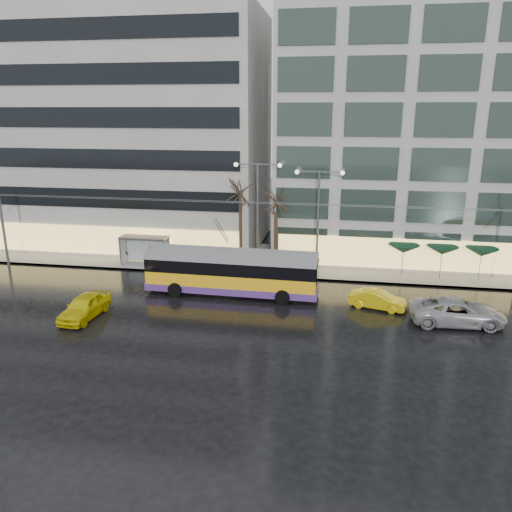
% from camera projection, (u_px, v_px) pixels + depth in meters
% --- Properties ---
extents(ground, '(140.00, 140.00, 0.00)m').
position_uv_depth(ground, '(201.00, 319.00, 33.00)').
color(ground, black).
rests_on(ground, ground).
extents(sidewalk, '(80.00, 10.00, 0.15)m').
position_uv_depth(sidewalk, '(263.00, 259.00, 45.90)').
color(sidewalk, gray).
rests_on(sidewalk, ground).
extents(kerb, '(80.00, 0.10, 0.15)m').
position_uv_depth(kerb, '(254.00, 276.00, 41.22)').
color(kerb, slate).
rests_on(kerb, ground).
extents(building_left, '(34.00, 14.00, 22.00)m').
position_uv_depth(building_left, '(95.00, 131.00, 50.32)').
color(building_left, '#9D9B96').
rests_on(building_left, sidewalk).
extents(building_right, '(32.00, 14.00, 25.00)m').
position_uv_depth(building_right, '(461.00, 117.00, 44.34)').
color(building_right, '#9D9B96').
rests_on(building_right, sidewalk).
extents(trolleybus, '(12.83, 5.12, 5.92)m').
position_uv_depth(trolleybus, '(232.00, 274.00, 37.08)').
color(trolleybus, yellow).
rests_on(trolleybus, ground).
extents(catenary, '(42.24, 5.12, 7.00)m').
position_uv_depth(catenary, '(239.00, 230.00, 39.13)').
color(catenary, '#595B60').
rests_on(catenary, ground).
extents(bus_shelter, '(4.20, 1.60, 2.51)m').
position_uv_depth(bus_shelter, '(141.00, 244.00, 43.87)').
color(bus_shelter, '#595B60').
rests_on(bus_shelter, sidewalk).
extents(street_lamp_near, '(3.96, 0.36, 9.03)m').
position_uv_depth(street_lamp_near, '(258.00, 202.00, 41.18)').
color(street_lamp_near, '#595B60').
rests_on(street_lamp_near, sidewalk).
extents(street_lamp_far, '(3.96, 0.36, 8.53)m').
position_uv_depth(street_lamp_far, '(318.00, 207.00, 40.47)').
color(street_lamp_far, '#595B60').
rests_on(street_lamp_far, sidewalk).
extents(tree_a, '(3.20, 3.20, 8.40)m').
position_uv_depth(tree_a, '(240.00, 188.00, 41.30)').
color(tree_a, black).
rests_on(tree_a, sidewalk).
extents(tree_b, '(3.20, 3.20, 7.70)m').
position_uv_depth(tree_b, '(276.00, 197.00, 41.21)').
color(tree_b, black).
rests_on(tree_b, sidewalk).
extents(parasol_a, '(2.50, 2.50, 2.65)m').
position_uv_depth(parasol_a, '(404.00, 249.00, 40.48)').
color(parasol_a, '#595B60').
rests_on(parasol_a, sidewalk).
extents(parasol_b, '(2.50, 2.50, 2.65)m').
position_uv_depth(parasol_b, '(442.00, 250.00, 40.00)').
color(parasol_b, '#595B60').
rests_on(parasol_b, sidewalk).
extents(parasol_c, '(2.50, 2.50, 2.65)m').
position_uv_depth(parasol_c, '(482.00, 252.00, 39.53)').
color(parasol_c, '#595B60').
rests_on(parasol_c, sidewalk).
extents(taxi_a, '(2.12, 4.65, 1.55)m').
position_uv_depth(taxi_a, '(84.00, 307.00, 33.10)').
color(taxi_a, yellow).
rests_on(taxi_a, ground).
extents(taxi_b, '(4.09, 2.32, 1.28)m').
position_uv_depth(taxi_b, '(377.00, 300.00, 34.66)').
color(taxi_b, '#DCBA0B').
rests_on(taxi_b, ground).
extents(sedan_silver, '(6.08, 3.03, 1.65)m').
position_uv_depth(sedan_silver, '(457.00, 312.00, 32.12)').
color(sedan_silver, '#A4A4A9').
rests_on(sedan_silver, ground).
extents(pedestrian_a, '(1.12, 1.13, 2.19)m').
position_uv_depth(pedestrian_a, '(150.00, 253.00, 42.56)').
color(pedestrian_a, black).
rests_on(pedestrian_a, sidewalk).
extents(pedestrian_b, '(0.99, 0.87, 1.71)m').
position_uv_depth(pedestrian_b, '(178.00, 255.00, 43.93)').
color(pedestrian_b, black).
rests_on(pedestrian_b, sidewalk).
extents(pedestrian_c, '(1.44, 1.29, 2.11)m').
position_uv_depth(pedestrian_c, '(123.00, 248.00, 44.91)').
color(pedestrian_c, black).
rests_on(pedestrian_c, sidewalk).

